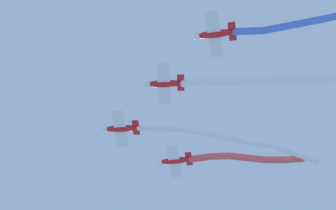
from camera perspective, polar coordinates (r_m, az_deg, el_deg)
name	(u,v)px	position (r m, az deg, el deg)	size (l,w,h in m)	color
airplane_lead	(121,128)	(82.51, -4.25, -2.09)	(5.71, 5.57, 1.64)	red
smoke_trail_lead	(232,141)	(83.84, 5.68, -3.18)	(21.96, 12.55, 1.19)	white
airplane_left_wing	(164,84)	(77.10, -0.33, 1.92)	(5.67, 5.62, 1.64)	red
smoke_trail_left_wing	(279,80)	(78.20, 9.82, 2.17)	(17.49, 16.72, 1.91)	white
airplane_right_wing	(174,161)	(87.15, 0.58, -4.97)	(6.00, 5.30, 1.64)	red
smoke_trail_right_wing	(247,158)	(87.35, 7.02, -4.72)	(11.63, 11.32, 1.60)	#DB4C4C
airplane_slot	(215,34)	(72.31, 4.17, 6.33)	(6.03, 5.29, 1.64)	red
smoke_trail_slot	(322,20)	(73.91, 13.53, 7.41)	(13.69, 15.17, 2.74)	#4C75DB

